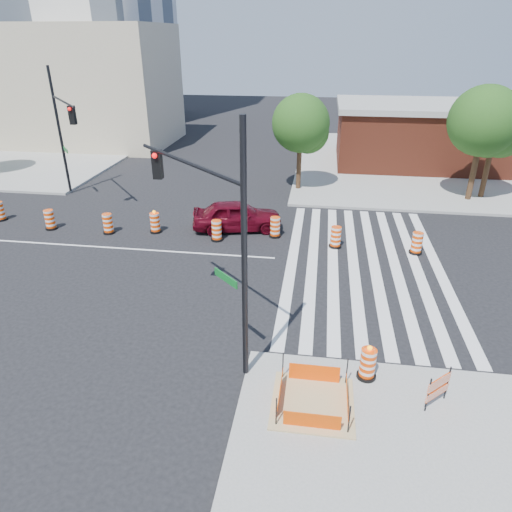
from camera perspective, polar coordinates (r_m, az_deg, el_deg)
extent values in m
plane|color=black|center=(22.38, -15.76, 0.88)|extent=(120.00, 120.00, 0.00)
cube|color=gray|center=(38.64, 22.17, 10.53)|extent=(22.00, 22.00, 0.15)
cube|color=gray|center=(46.14, -28.10, 11.68)|extent=(22.00, 22.00, 0.15)
cube|color=silver|center=(20.59, 4.57, -0.40)|extent=(0.45, 13.50, 0.01)
cube|color=silver|center=(20.56, 7.07, -0.56)|extent=(0.45, 13.50, 0.01)
cube|color=silver|center=(20.58, 9.58, -0.72)|extent=(0.45, 13.50, 0.01)
cube|color=silver|center=(20.63, 12.07, -0.88)|extent=(0.45, 13.50, 0.01)
cube|color=silver|center=(20.72, 14.55, -1.03)|extent=(0.45, 13.50, 0.01)
cube|color=silver|center=(20.85, 17.00, -1.18)|extent=(0.45, 13.50, 0.01)
cube|color=silver|center=(21.02, 19.41, -1.33)|extent=(0.45, 13.50, 0.01)
cube|color=silver|center=(21.22, 21.79, -1.47)|extent=(0.45, 13.50, 0.01)
cube|color=silver|center=(22.38, -15.76, 0.89)|extent=(14.00, 0.12, 0.01)
cube|color=tan|center=(13.00, 7.09, -17.76)|extent=(2.20, 2.20, 0.05)
cube|color=#EC4904|center=(12.18, 7.00, -19.82)|extent=(1.44, 0.02, 0.55)
cube|color=#EC4904|center=(13.50, 7.28, -14.37)|extent=(1.44, 0.02, 0.55)
cube|color=#EC4904|center=(12.85, 2.97, -16.66)|extent=(0.02, 1.44, 0.55)
cube|color=#EC4904|center=(12.87, 11.34, -17.16)|extent=(0.02, 1.44, 0.55)
cylinder|color=black|center=(12.08, 2.54, -18.92)|extent=(0.04, 0.04, 0.90)
cylinder|color=black|center=(12.10, 11.57, -19.45)|extent=(0.04, 0.04, 0.90)
cylinder|color=black|center=(13.41, 3.37, -13.52)|extent=(0.04, 0.04, 0.90)
cylinder|color=black|center=(13.43, 11.28, -14.00)|extent=(0.04, 0.04, 0.90)
cube|color=maroon|center=(38.22, 22.69, 13.44)|extent=(16.00, 8.00, 4.20)
cube|color=gray|center=(37.86, 23.30, 16.81)|extent=(16.50, 8.50, 0.40)
cube|color=#B9AD8E|center=(45.67, -20.04, 19.33)|extent=(14.00, 10.00, 10.00)
imported|color=#510614|center=(23.45, -2.39, 5.07)|extent=(4.80, 2.75, 1.54)
cylinder|color=black|center=(11.85, -1.45, -0.57)|extent=(0.17, 0.17, 7.35)
cylinder|color=black|center=(13.35, -8.68, 11.50)|extent=(4.02, 3.93, 0.11)
cube|color=black|center=(15.13, -12.23, 11.12)|extent=(0.29, 0.26, 0.92)
sphere|color=#FF0C0C|center=(14.89, -12.58, 12.13)|extent=(0.17, 0.17, 0.17)
cube|color=#0C591E|center=(12.95, -3.80, -2.76)|extent=(0.81, 0.80, 0.23)
cylinder|color=black|center=(30.83, -23.33, 14.09)|extent=(0.17, 0.17, 7.41)
cylinder|color=black|center=(27.82, -23.00, 17.37)|extent=(3.67, 4.32, 0.11)
cube|color=black|center=(25.98, -21.98, 16.01)|extent=(0.30, 0.26, 0.93)
sphere|color=#FF0C0C|center=(25.78, -22.30, 16.64)|extent=(0.17, 0.17, 0.17)
cube|color=#0C591E|center=(30.10, -22.69, 12.14)|extent=(0.75, 0.87, 0.23)
cylinder|color=black|center=(14.05, 13.59, -14.34)|extent=(0.56, 0.56, 0.09)
cylinder|color=#F74305|center=(13.76, 13.80, -12.83)|extent=(0.45, 0.45, 0.89)
sphere|color=#FF990C|center=(13.44, 14.03, -11.11)|extent=(0.15, 0.15, 0.15)
cube|color=#F74305|center=(13.29, 21.95, -14.46)|extent=(0.70, 0.65, 0.30)
cube|color=#F74305|center=(13.51, 21.70, -15.59)|extent=(0.70, 0.65, 0.24)
cylinder|color=black|center=(13.15, 20.71, -15.95)|extent=(0.04, 0.04, 1.08)
cylinder|color=black|center=(13.71, 22.81, -14.41)|extent=(0.04, 0.04, 1.08)
cylinder|color=#382314|center=(29.58, 5.41, 11.68)|extent=(0.30, 0.30, 3.77)
sphere|color=#234914|center=(29.10, 5.60, 16.18)|extent=(3.53, 3.53, 3.53)
sphere|color=#234914|center=(29.46, 6.52, 15.09)|extent=(2.59, 2.59, 2.59)
sphere|color=#234914|center=(29.00, 4.79, 15.47)|extent=(2.36, 2.36, 2.36)
cylinder|color=#382314|center=(30.16, 25.64, 10.00)|extent=(0.33, 0.33, 4.22)
sphere|color=#234914|center=(29.66, 26.64, 14.86)|extent=(3.95, 3.95, 3.95)
sphere|color=#234914|center=(30.21, 27.17, 13.62)|extent=(2.90, 2.90, 2.90)
sphere|color=#234914|center=(29.40, 25.81, 14.15)|extent=(2.64, 2.64, 2.64)
cylinder|color=#382314|center=(31.02, 26.93, 9.93)|extent=(0.31, 0.31, 4.01)
sphere|color=#234914|center=(30.54, 27.89, 14.42)|extent=(3.76, 3.76, 3.76)
sphere|color=#234914|center=(31.08, 28.36, 13.28)|extent=(2.76, 2.76, 2.76)
sphere|color=#234914|center=(30.29, 27.14, 13.76)|extent=(2.51, 2.51, 2.51)
cylinder|color=black|center=(28.54, -29.19, 4.04)|extent=(0.60, 0.60, 0.10)
cylinder|color=black|center=(26.05, -24.18, 3.22)|extent=(0.60, 0.60, 0.10)
cylinder|color=#F74305|center=(25.88, -24.38, 4.24)|extent=(0.48, 0.48, 0.95)
cylinder|color=black|center=(24.44, -17.87, 2.87)|extent=(0.60, 0.60, 0.10)
cylinder|color=#F74305|center=(24.26, -18.03, 3.95)|extent=(0.48, 0.48, 0.95)
cylinder|color=black|center=(23.93, -12.40, 3.05)|extent=(0.60, 0.60, 0.10)
cylinder|color=#F74305|center=(23.74, -12.51, 4.16)|extent=(0.48, 0.48, 0.95)
sphere|color=#FF990C|center=(23.55, -12.64, 5.40)|extent=(0.16, 0.16, 0.16)
cylinder|color=black|center=(22.52, -4.89, 2.11)|extent=(0.60, 0.60, 0.10)
cylinder|color=#F74305|center=(22.32, -4.94, 3.28)|extent=(0.48, 0.48, 0.95)
cylinder|color=black|center=(22.86, 2.38, 2.56)|extent=(0.60, 0.60, 0.10)
cylinder|color=#F74305|center=(22.67, 2.41, 3.72)|extent=(0.48, 0.48, 0.95)
cylinder|color=black|center=(22.02, 9.84, 1.24)|extent=(0.60, 0.60, 0.10)
cylinder|color=#F74305|center=(21.82, 9.94, 2.43)|extent=(0.48, 0.48, 0.95)
cylinder|color=black|center=(22.33, 19.29, 0.45)|extent=(0.60, 0.60, 0.10)
cylinder|color=#F74305|center=(22.13, 19.47, 1.62)|extent=(0.48, 0.48, 0.95)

